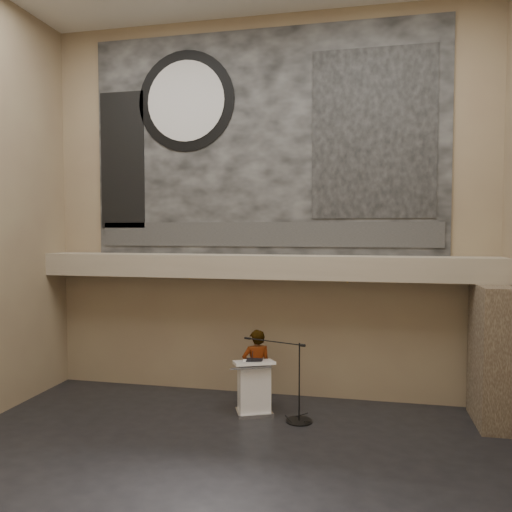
# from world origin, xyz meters

# --- Properties ---
(floor) EXTENTS (10.00, 10.00, 0.00)m
(floor) POSITION_xyz_m (0.00, 0.00, 0.00)
(floor) COLOR black
(floor) RESTS_ON ground
(wall_back) EXTENTS (10.00, 0.02, 8.50)m
(wall_back) POSITION_xyz_m (0.00, 4.00, 4.25)
(wall_back) COLOR #7E6750
(wall_back) RESTS_ON floor
(wall_front) EXTENTS (10.00, 0.02, 8.50)m
(wall_front) POSITION_xyz_m (0.00, -4.00, 4.25)
(wall_front) COLOR #7E6750
(wall_front) RESTS_ON floor
(soffit) EXTENTS (10.00, 0.80, 0.50)m
(soffit) POSITION_xyz_m (0.00, 3.60, 2.95)
(soffit) COLOR gray
(soffit) RESTS_ON wall_back
(sprinkler_left) EXTENTS (0.04, 0.04, 0.06)m
(sprinkler_left) POSITION_xyz_m (-1.60, 3.55, 2.67)
(sprinkler_left) COLOR #B2893D
(sprinkler_left) RESTS_ON soffit
(sprinkler_right) EXTENTS (0.04, 0.04, 0.06)m
(sprinkler_right) POSITION_xyz_m (1.90, 3.55, 2.67)
(sprinkler_right) COLOR #B2893D
(sprinkler_right) RESTS_ON soffit
(banner) EXTENTS (8.00, 0.05, 5.00)m
(banner) POSITION_xyz_m (0.00, 3.97, 5.70)
(banner) COLOR black
(banner) RESTS_ON wall_back
(banner_text_strip) EXTENTS (7.76, 0.02, 0.55)m
(banner_text_strip) POSITION_xyz_m (0.00, 3.93, 3.65)
(banner_text_strip) COLOR #2C2C2C
(banner_text_strip) RESTS_ON banner
(banner_clock_rim) EXTENTS (2.30, 0.02, 2.30)m
(banner_clock_rim) POSITION_xyz_m (-1.80, 3.93, 6.70)
(banner_clock_rim) COLOR black
(banner_clock_rim) RESTS_ON banner
(banner_clock_face) EXTENTS (1.84, 0.02, 1.84)m
(banner_clock_face) POSITION_xyz_m (-1.80, 3.91, 6.70)
(banner_clock_face) COLOR silver
(banner_clock_face) RESTS_ON banner
(banner_building_print) EXTENTS (2.60, 0.02, 3.60)m
(banner_building_print) POSITION_xyz_m (2.40, 3.93, 5.80)
(banner_building_print) COLOR black
(banner_building_print) RESTS_ON banner
(banner_brick_print) EXTENTS (1.10, 0.02, 3.20)m
(banner_brick_print) POSITION_xyz_m (-3.40, 3.93, 5.40)
(banner_brick_print) COLOR black
(banner_brick_print) RESTS_ON banner
(stone_pier) EXTENTS (0.60, 1.40, 2.70)m
(stone_pier) POSITION_xyz_m (4.65, 3.15, 1.35)
(stone_pier) COLOR #46392B
(stone_pier) RESTS_ON floor
(lectern) EXTENTS (0.95, 0.83, 1.14)m
(lectern) POSITION_xyz_m (0.07, 2.67, 0.55)
(lectern) COLOR silver
(lectern) RESTS_ON floor
(binder) EXTENTS (0.33, 0.27, 0.04)m
(binder) POSITION_xyz_m (0.09, 2.64, 1.12)
(binder) COLOR black
(binder) RESTS_ON lectern
(papers) EXTENTS (0.23, 0.29, 0.00)m
(papers) POSITION_xyz_m (-0.05, 2.63, 1.10)
(papers) COLOR silver
(papers) RESTS_ON lectern
(speaker_person) EXTENTS (0.72, 0.61, 1.68)m
(speaker_person) POSITION_xyz_m (0.06, 2.99, 0.84)
(speaker_person) COLOR white
(speaker_person) RESTS_ON floor
(mic_stand) EXTENTS (1.45, 0.66, 1.56)m
(mic_stand) POSITION_xyz_m (0.98, 2.48, 0.24)
(mic_stand) COLOR black
(mic_stand) RESTS_ON floor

